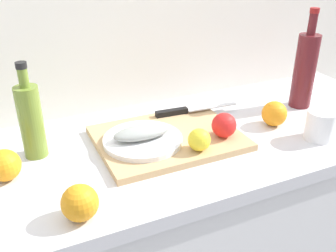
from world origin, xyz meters
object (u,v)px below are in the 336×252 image
Objects in this scene: wine_bottle at (305,69)px; fish_fillet at (142,132)px; chef_knife at (187,110)px; orange_0 at (80,203)px; white_plate at (142,139)px; lemon_0 at (199,140)px; cutting_board at (168,138)px; coffee_mug_0 at (321,125)px; olive_oil_bottle at (31,120)px.

fish_fillet is at bearing -175.55° from wine_bottle.
orange_0 is at bearing -137.05° from chef_knife.
chef_knife is at bearing 31.38° from white_plate.
chef_knife is 3.54× the size of orange_0.
white_plate is 1.33× the size of fish_fillet.
fish_fillet is at bearing 139.52° from lemon_0.
white_plate is 0.24m from chef_knife.
cutting_board is 3.32× the size of coffee_mug_0.
chef_knife is at bearing 38.95° from orange_0.
wine_bottle is (0.42, -0.08, 0.11)m from chef_knife.
chef_knife is (0.21, 0.13, -0.02)m from fish_fillet.
fish_fillet reaches higher than chef_knife.
olive_oil_bottle is at bearing -171.62° from chef_knife.
white_plate is at bearing 26.57° from fish_fillet.
orange_0 is at bearing -175.42° from coffee_mug_0.
olive_oil_bottle reaches higher than lemon_0.
lemon_0 is 0.39m from coffee_mug_0.
fish_fillet reaches higher than white_plate.
fish_fillet is at bearing 44.57° from orange_0.
orange_0 reaches higher than white_plate.
chef_knife is 0.56m from orange_0.
white_plate is at bearing 161.45° from coffee_mug_0.
wine_bottle is at bearing 4.45° from fish_fillet.
lemon_0 is at bearing 18.75° from orange_0.
cutting_board is at bearing 4.66° from fish_fillet.
coffee_mug_0 is (0.51, -0.17, 0.02)m from white_plate.
olive_oil_bottle is at bearing 154.45° from lemon_0.
orange_0 is (0.05, -0.32, -0.07)m from olive_oil_bottle.
olive_oil_bottle is 0.91m from wine_bottle.
cutting_board is at bearing 110.06° from lemon_0.
chef_knife reaches higher than white_plate.
olive_oil_bottle is at bearing 162.68° from fish_fillet.
white_plate is 0.63m from wine_bottle.
orange_0 is (-0.36, -0.12, -0.01)m from lemon_0.
white_plate is at bearing 44.57° from orange_0.
wine_bottle reaches higher than chef_knife.
chef_knife is 0.85× the size of wine_bottle.
fish_fillet reaches higher than cutting_board.
cutting_board is 0.56m from wine_bottle.
coffee_mug_0 is at bearing -118.33° from wine_bottle.
orange_0 is at bearing -143.31° from cutting_board.
lemon_0 reaches higher than fish_fillet.
white_plate is 0.85× the size of olive_oil_bottle.
wine_bottle is at bearing -2.53° from olive_oil_bottle.
wine_bottle is at bearing -6.58° from chef_knife.
orange_0 is (-0.23, -0.23, -0.01)m from fish_fillet.
fish_fillet is 0.59× the size of chef_knife.
olive_oil_bottle is 3.28× the size of orange_0.
olive_oil_bottle is (-0.37, 0.08, 0.10)m from cutting_board.
fish_fillet is 1.35× the size of coffee_mug_0.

